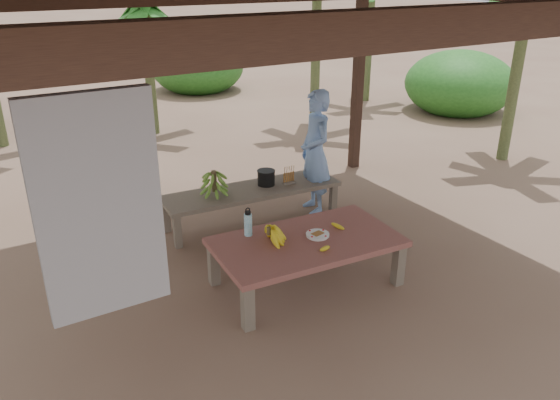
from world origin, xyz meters
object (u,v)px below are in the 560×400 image
bench (252,193)px  woman (315,153)px  plate (318,235)px  cooking_pot (266,178)px  work_table (307,245)px  ripe_banana_bunch (269,234)px  water_flask (248,224)px

bench → woman: woman is taller
plate → cooking_pot: (0.32, 1.58, 0.02)m
work_table → bench: (0.23, 1.55, -0.04)m
ripe_banana_bunch → woman: size_ratio=0.19×
ripe_banana_bunch → water_flask: bearing=109.6°
water_flask → woman: woman is taller
bench → water_flask: size_ratio=7.50×
ripe_banana_bunch → cooking_pot: bearing=61.2°
cooking_pot → water_flask: bearing=-126.5°
water_flask → plate: bearing=-33.8°
cooking_pot → plate: bearing=-101.3°
work_table → woman: woman is taller
work_table → ripe_banana_bunch: ripe_banana_bunch is taller
bench → woman: (0.86, -0.09, 0.40)m
plate → cooking_pot: size_ratio=1.08×
plate → woman: woman is taller
work_table → plate: 0.15m
ripe_banana_bunch → woman: 1.97m
work_table → cooking_pot: bearing=78.4°
work_table → bench: 1.56m
plate → cooking_pot: bearing=78.7°
bench → plate: bearing=-89.3°
plate → cooking_pot: cooking_pot is taller
work_table → ripe_banana_bunch: (-0.35, 0.13, 0.16)m
water_flask → woman: (1.53, 1.08, 0.17)m
bench → water_flask: water_flask is taller
work_table → water_flask: size_ratio=6.26×
cooking_pot → work_table: bearing=-105.7°
ripe_banana_bunch → water_flask: size_ratio=1.02×
bench → ripe_banana_bunch: bearing=-107.8°
plate → woman: bearing=56.6°
bench → water_flask: (-0.67, -1.17, 0.23)m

